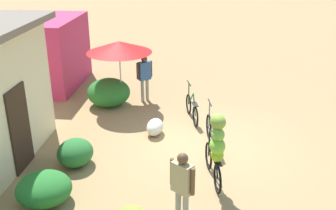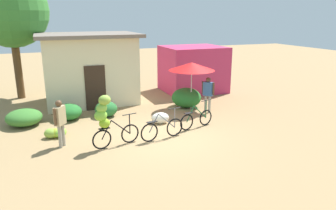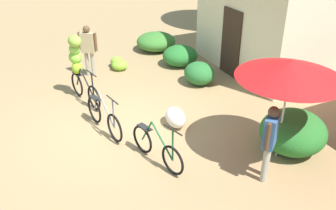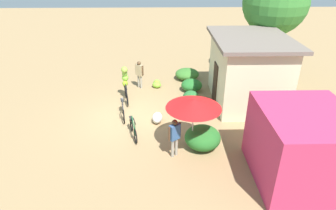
{
  "view_description": "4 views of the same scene",
  "coord_description": "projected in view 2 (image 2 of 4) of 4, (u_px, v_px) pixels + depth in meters",
  "views": [
    {
      "loc": [
        -9.38,
        -0.16,
        5.02
      ],
      "look_at": [
        -0.15,
        0.77,
        1.17
      ],
      "focal_mm": 42.74,
      "sensor_mm": 36.0,
      "label": 1
    },
    {
      "loc": [
        -3.61,
        -10.01,
        4.1
      ],
      "look_at": [
        0.75,
        0.99,
        0.78
      ],
      "focal_mm": 34.15,
      "sensor_mm": 36.0,
      "label": 2
    },
    {
      "loc": [
        7.13,
        -2.2,
        4.58
      ],
      "look_at": [
        1.0,
        0.77,
        0.89
      ],
      "focal_mm": 39.37,
      "sensor_mm": 36.0,
      "label": 3
    },
    {
      "loc": [
        11.72,
        1.41,
        6.76
      ],
      "look_at": [
        1.13,
        1.66,
        1.19
      ],
      "focal_mm": 31.16,
      "sensor_mm": 36.0,
      "label": 4
    }
  ],
  "objects": [
    {
      "name": "bicycle_near_pile",
      "position": [
        162.0,
        129.0,
        10.92
      ],
      "size": [
        1.64,
        0.33,
        1.04
      ],
      "color": "black",
      "rests_on": "ground"
    },
    {
      "name": "market_umbrella",
      "position": [
        192.0,
        66.0,
        13.98
      ],
      "size": [
        2.04,
        2.04,
        2.13
      ],
      "color": "beige",
      "rests_on": "ground"
    },
    {
      "name": "shop_pink",
      "position": [
        193.0,
        69.0,
        17.75
      ],
      "size": [
        3.2,
        2.8,
        2.47
      ],
      "primitive_type": "cube",
      "color": "#BE2F5A",
      "rests_on": "ground"
    },
    {
      "name": "ground_plane",
      "position": [
        159.0,
        135.0,
        11.34
      ],
      "size": [
        60.0,
        60.0,
        0.0
      ],
      "primitive_type": "plane",
      "color": "#987A51"
    },
    {
      "name": "hedge_bush_front_left",
      "position": [
        24.0,
        117.0,
        12.3
      ],
      "size": [
        1.35,
        1.4,
        0.63
      ],
      "primitive_type": "ellipsoid",
      "color": "#39752C",
      "rests_on": "ground"
    },
    {
      "name": "building_low",
      "position": [
        89.0,
        68.0,
        15.37
      ],
      "size": [
        4.66,
        3.56,
        3.3
      ],
      "color": "beige",
      "rests_on": "ground"
    },
    {
      "name": "tree_behind_building",
      "position": [
        11.0,
        11.0,
        15.35
      ],
      "size": [
        3.54,
        3.54,
        6.1
      ],
      "color": "brown",
      "rests_on": "ground"
    },
    {
      "name": "produce_sack",
      "position": [
        160.0,
        118.0,
        12.54
      ],
      "size": [
        0.74,
        0.51,
        0.44
      ],
      "primitive_type": "ellipsoid",
      "rotation": [
        0.0,
        0.0,
        3.03
      ],
      "color": "silver",
      "rests_on": "ground"
    },
    {
      "name": "hedge_bush_mid",
      "position": [
        106.0,
        109.0,
        13.37
      ],
      "size": [
        0.94,
        0.85,
        0.65
      ],
      "primitive_type": "ellipsoid",
      "color": "#27692F",
      "rests_on": "ground"
    },
    {
      "name": "hedge_bush_by_door",
      "position": [
        186.0,
        98.0,
        14.74
      ],
      "size": [
        1.35,
        1.39,
        0.89
      ],
      "primitive_type": "ellipsoid",
      "color": "#256C28",
      "rests_on": "ground"
    },
    {
      "name": "bicycle_leftmost",
      "position": [
        106.0,
        118.0,
        10.01
      ],
      "size": [
        1.61,
        0.45,
        1.74
      ],
      "color": "black",
      "rests_on": "ground"
    },
    {
      "name": "banana_pile_on_ground",
      "position": [
        56.0,
        133.0,
        11.1
      ],
      "size": [
        0.86,
        0.66,
        0.35
      ],
      "color": "#81C634",
      "rests_on": "ground"
    },
    {
      "name": "bicycle_center_loaded",
      "position": [
        197.0,
        119.0,
        12.02
      ],
      "size": [
        1.53,
        0.45,
        1.01
      ],
      "color": "black",
      "rests_on": "ground"
    },
    {
      "name": "hedge_bush_front_right",
      "position": [
        68.0,
        112.0,
        12.98
      ],
      "size": [
        1.09,
        1.14,
        0.64
      ],
      "primitive_type": "ellipsoid",
      "color": "#256C2A",
      "rests_on": "ground"
    },
    {
      "name": "person_bystander",
      "position": [
        60.0,
        119.0,
        10.11
      ],
      "size": [
        0.4,
        0.48,
        1.55
      ],
      "color": "gray",
      "rests_on": "ground"
    },
    {
      "name": "person_vendor",
      "position": [
        208.0,
        91.0,
        13.8
      ],
      "size": [
        0.4,
        0.47,
        1.55
      ],
      "color": "gray",
      "rests_on": "ground"
    }
  ]
}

